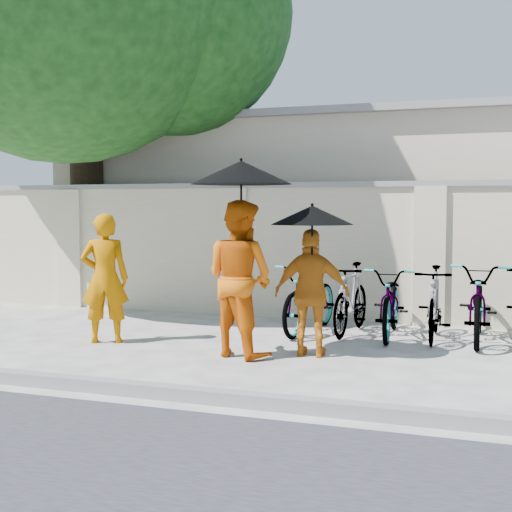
% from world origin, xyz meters
% --- Properties ---
extents(ground, '(80.00, 80.00, 0.00)m').
position_xyz_m(ground, '(0.00, 0.00, 0.00)').
color(ground, silver).
extents(kerb, '(40.00, 0.16, 0.12)m').
position_xyz_m(kerb, '(0.00, -1.70, 0.06)').
color(kerb, gray).
rests_on(kerb, ground).
extents(compound_wall, '(20.00, 0.30, 2.00)m').
position_xyz_m(compound_wall, '(1.00, 3.20, 1.00)').
color(compound_wall, beige).
rests_on(compound_wall, ground).
extents(building_behind, '(14.00, 6.00, 3.20)m').
position_xyz_m(building_behind, '(2.00, 7.00, 1.60)').
color(building_behind, beige).
rests_on(building_behind, ground).
extents(shade_tree, '(6.70, 6.20, 8.20)m').
position_xyz_m(shade_tree, '(-3.66, 2.97, 5.10)').
color(shade_tree, '#3A2C1B').
rests_on(shade_tree, ground).
extents(monk_left, '(0.70, 0.60, 1.63)m').
position_xyz_m(monk_left, '(-1.72, 0.42, 0.82)').
color(monk_left, '#B66700').
rests_on(monk_left, ground).
extents(monk_center, '(1.06, 0.95, 1.79)m').
position_xyz_m(monk_center, '(0.17, 0.24, 0.89)').
color(monk_center, '#D85C09').
rests_on(monk_center, ground).
extents(parasol_center, '(1.14, 1.14, 1.21)m').
position_xyz_m(parasol_center, '(0.22, 0.16, 2.09)').
color(parasol_center, black).
rests_on(parasol_center, ground).
extents(monk_right, '(0.89, 0.45, 1.46)m').
position_xyz_m(monk_right, '(0.96, 0.48, 0.73)').
color(monk_right, '#BB6814').
rests_on(monk_right, ground).
extents(parasol_right, '(0.94, 0.94, 0.90)m').
position_xyz_m(parasol_right, '(0.98, 0.40, 1.62)').
color(parasol_right, black).
rests_on(parasol_right, ground).
extents(bike_0, '(0.81, 1.85, 0.94)m').
position_xyz_m(bike_0, '(0.53, 2.01, 0.47)').
color(bike_0, slate).
rests_on(bike_0, ground).
extents(bike_1, '(0.54, 1.62, 0.96)m').
position_xyz_m(bike_1, '(1.08, 2.04, 0.48)').
color(bike_1, slate).
rests_on(bike_1, ground).
extents(bike_2, '(0.76, 1.82, 0.94)m').
position_xyz_m(bike_2, '(1.63, 2.00, 0.47)').
color(bike_2, slate).
rests_on(bike_2, ground).
extents(bike_3, '(0.51, 1.60, 0.95)m').
position_xyz_m(bike_3, '(2.18, 1.93, 0.48)').
color(bike_3, slate).
rests_on(bike_3, ground).
extents(bike_4, '(0.73, 1.96, 1.02)m').
position_xyz_m(bike_4, '(2.73, 2.05, 0.51)').
color(bike_4, slate).
rests_on(bike_4, ground).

